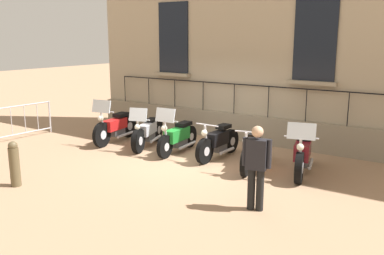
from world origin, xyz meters
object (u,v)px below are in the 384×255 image
Objects in this scene: motorcycle_black at (218,143)px; crowd_barrier at (18,121)px; motorcycle_red at (115,127)px; bollard at (14,164)px; motorcycle_silver at (148,132)px; motorcycle_maroon at (303,155)px; motorcycle_orange at (251,152)px; motorcycle_green at (178,137)px; pedestrian_standing at (256,164)px.

crowd_barrier is (1.61, -6.17, 0.15)m from motorcycle_black.
bollard is (3.92, 0.89, 0.03)m from motorcycle_red.
motorcycle_silver is 4.50m from motorcycle_maroon.
motorcycle_maroon is at bearing 89.36° from motorcycle_black.
crowd_barrier is at bearing -75.38° from motorcycle_black.
motorcycle_green is at bearing -92.79° from motorcycle_orange.
motorcycle_maroon is (-0.13, 3.42, 0.02)m from motorcycle_green.
motorcycle_red is 5.64m from motorcycle_maroon.
motorcycle_green is at bearing 92.55° from motorcycle_red.
motorcycle_maroon reaches higher than bollard.
pedestrian_standing is (2.33, 3.41, 0.44)m from motorcycle_green.
crowd_barrier is 2.33× the size of bollard.
motorcycle_black is 1.96× the size of bollard.
pedestrian_standing is at bearing -0.24° from motorcycle_maroon.
motorcycle_orange is 5.30m from bollard.
motorcycle_green is 0.85× the size of crowd_barrier.
motorcycle_maroon is at bearing 179.76° from pedestrian_standing.
motorcycle_maroon is 0.91× the size of crowd_barrier.
motorcycle_orange is (0.01, 4.47, -0.06)m from motorcycle_red.
motorcycle_green is 4.16m from pedestrian_standing.
motorcycle_silver is 2.26m from motorcycle_black.
pedestrian_standing is (2.22, 1.16, 0.47)m from motorcycle_orange.
motorcycle_green is (-0.10, 2.21, -0.03)m from motorcycle_red.
motorcycle_green is at bearing 161.76° from bollard.
motorcycle_green is at bearing -82.29° from motorcycle_black.
motorcycle_red is 2.22m from motorcycle_green.
motorcycle_orange is 7.37m from crowd_barrier.
motorcycle_black is at bearing 93.17° from motorcycle_silver.
motorcycle_black is at bearing 94.35° from motorcycle_red.
motorcycle_green reaches higher than crowd_barrier.
motorcycle_red is 0.91× the size of crowd_barrier.
crowd_barrier reaches higher than motorcycle_black.
motorcycle_red is at bearing -85.65° from motorcycle_black.
motorcycle_maroon is at bearing 91.27° from motorcycle_silver.
motorcycle_orange is at bearing 89.85° from motorcycle_red.
pedestrian_standing reaches higher than motorcycle_maroon.
motorcycle_green is at bearing -87.76° from motorcycle_maroon.
pedestrian_standing is at bearing 84.02° from crowd_barrier.
pedestrian_standing is at bearing 27.53° from motorcycle_orange.
motorcycle_red is 1.31× the size of pedestrian_standing.
motorcycle_orange is 1.25× the size of pedestrian_standing.
motorcycle_black is 2.25m from motorcycle_maroon.
motorcycle_maroon is 1.31× the size of pedestrian_standing.
motorcycle_black is 6.37m from crowd_barrier.
motorcycle_green is at bearing 88.15° from motorcycle_silver.
motorcycle_maroon is (-0.24, 1.17, 0.05)m from motorcycle_orange.
motorcycle_maroon is (-0.23, 5.64, -0.01)m from motorcycle_red.
motorcycle_silver is 1.07× the size of motorcycle_black.
motorcycle_silver is 5.09m from pedestrian_standing.
motorcycle_maroon is at bearing 92.36° from motorcycle_red.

